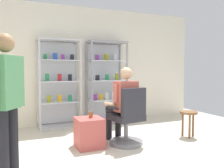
# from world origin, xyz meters

# --- Properties ---
(back_wall) EXTENTS (6.00, 0.10, 2.70)m
(back_wall) POSITION_xyz_m (0.00, 3.00, 1.35)
(back_wall) COLOR silver
(back_wall) RESTS_ON ground
(display_cabinet_left) EXTENTS (0.90, 0.45, 1.90)m
(display_cabinet_left) POSITION_xyz_m (-0.55, 2.76, 0.96)
(display_cabinet_left) COLOR #B7B7BC
(display_cabinet_left) RESTS_ON ground
(display_cabinet_right) EXTENTS (0.90, 0.45, 1.90)m
(display_cabinet_right) POSITION_xyz_m (0.55, 2.76, 0.96)
(display_cabinet_right) COLOR gray
(display_cabinet_right) RESTS_ON ground
(office_chair) EXTENTS (0.60, 0.56, 0.96)m
(office_chair) POSITION_xyz_m (0.27, 1.03, 0.39)
(office_chair) COLOR slate
(office_chair) RESTS_ON ground
(seated_shopkeeper) EXTENTS (0.53, 0.60, 1.29)m
(seated_shopkeeper) POSITION_xyz_m (0.24, 1.19, 0.71)
(seated_shopkeeper) COLOR black
(seated_shopkeeper) RESTS_ON ground
(storage_crate) EXTENTS (0.41, 0.43, 0.48)m
(storage_crate) POSITION_xyz_m (-0.36, 1.18, 0.24)
(storage_crate) COLOR #B24C47
(storage_crate) RESTS_ON ground
(tea_glass) EXTENTS (0.06, 0.06, 0.10)m
(tea_glass) POSITION_xyz_m (-0.33, 1.18, 0.53)
(tea_glass) COLOR brown
(tea_glass) RESTS_ON storage_crate
(standing_customer) EXTENTS (0.37, 0.46, 1.63)m
(standing_customer) POSITION_xyz_m (-1.54, 0.27, 0.93)
(standing_customer) COLOR black
(standing_customer) RESTS_ON ground
(wooden_stool) EXTENTS (0.32, 0.32, 0.48)m
(wooden_stool) POSITION_xyz_m (1.53, 1.03, 0.38)
(wooden_stool) COLOR brown
(wooden_stool) RESTS_ON ground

